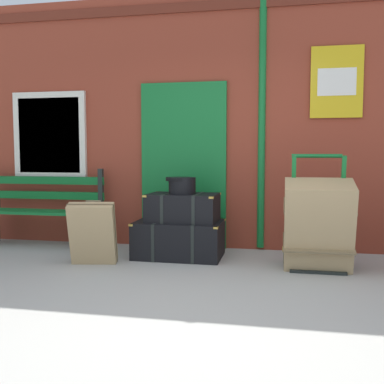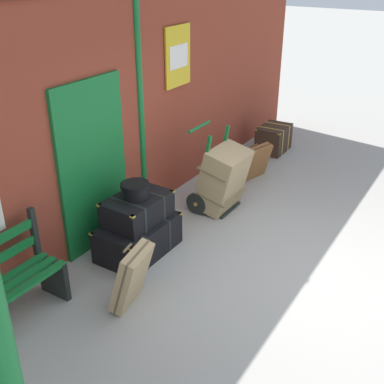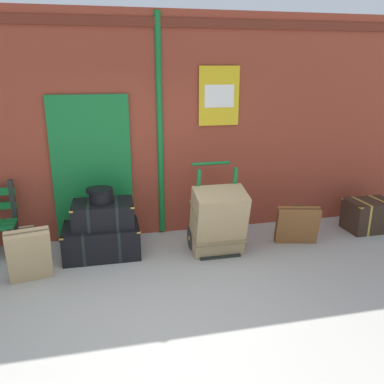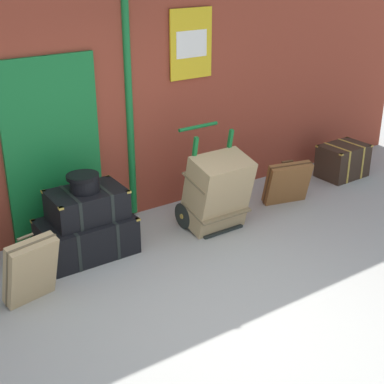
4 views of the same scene
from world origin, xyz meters
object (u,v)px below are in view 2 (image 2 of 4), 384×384
object	(u,v)px
round_hatbox	(136,189)
porters_trolley	(212,189)
large_brown_trunk	(223,179)
steamer_trunk_middle	(137,209)
suitcase_charcoal	(132,277)
suitcase_olive	(255,162)
steamer_trunk_base	(138,237)
corner_trunk	(273,139)

from	to	relation	value
round_hatbox	porters_trolley	distance (m)	1.63
large_brown_trunk	steamer_trunk_middle	bearing A→B (deg)	166.78
round_hatbox	suitcase_charcoal	xyz separation A→B (m)	(-0.86, -0.59, -0.50)
porters_trolley	large_brown_trunk	size ratio (longest dim) A/B	1.25
steamer_trunk_middle	suitcase_charcoal	bearing A→B (deg)	-145.93
round_hatbox	suitcase_olive	xyz separation A→B (m)	(2.71, -0.29, -0.56)
round_hatbox	suitcase_olive	distance (m)	2.78
suitcase_olive	steamer_trunk_base	bearing A→B (deg)	174.49
steamer_trunk_middle	porters_trolley	world-z (taller)	porters_trolley
suitcase_charcoal	porters_trolley	bearing A→B (deg)	9.82
porters_trolley	corner_trunk	size ratio (longest dim) A/B	1.72
steamer_trunk_middle	suitcase_olive	xyz separation A→B (m)	(2.69, -0.29, -0.29)
large_brown_trunk	corner_trunk	size ratio (longest dim) A/B	1.37
steamer_trunk_base	large_brown_trunk	xyz separation A→B (m)	(1.54, -0.33, 0.27)
steamer_trunk_base	steamer_trunk_middle	xyz separation A→B (m)	(0.04, 0.02, 0.37)
steamer_trunk_middle	steamer_trunk_base	bearing A→B (deg)	-152.07
porters_trolley	large_brown_trunk	distance (m)	0.27
porters_trolley	suitcase_charcoal	xyz separation A→B (m)	(-2.37, -0.41, 0.07)
porters_trolley	suitcase_charcoal	world-z (taller)	porters_trolley
steamer_trunk_middle	suitcase_olive	world-z (taller)	steamer_trunk_middle
steamer_trunk_base	corner_trunk	size ratio (longest dim) A/B	1.45
round_hatbox	large_brown_trunk	world-z (taller)	large_brown_trunk
steamer_trunk_base	suitcase_charcoal	size ratio (longest dim) A/B	1.44
round_hatbox	suitcase_charcoal	world-z (taller)	round_hatbox
porters_trolley	large_brown_trunk	world-z (taller)	porters_trolley
porters_trolley	corner_trunk	world-z (taller)	porters_trolley
round_hatbox	large_brown_trunk	distance (m)	1.59
steamer_trunk_base	corner_trunk	world-z (taller)	corner_trunk
steamer_trunk_base	large_brown_trunk	bearing A→B (deg)	-12.04
steamer_trunk_middle	suitcase_charcoal	xyz separation A→B (m)	(-0.87, -0.59, -0.23)
steamer_trunk_middle	large_brown_trunk	size ratio (longest dim) A/B	0.86
steamer_trunk_base	large_brown_trunk	size ratio (longest dim) A/B	1.06
suitcase_olive	large_brown_trunk	bearing A→B (deg)	-176.92
steamer_trunk_base	steamer_trunk_middle	world-z (taller)	steamer_trunk_middle
steamer_trunk_base	round_hatbox	bearing A→B (deg)	35.05
steamer_trunk_base	corner_trunk	bearing A→B (deg)	-0.26
steamer_trunk_middle	suitcase_charcoal	size ratio (longest dim) A/B	1.17
suitcase_olive	corner_trunk	xyz separation A→B (m)	(1.34, 0.25, -0.05)
steamer_trunk_middle	corner_trunk	distance (m)	4.04
suitcase_olive	suitcase_charcoal	world-z (taller)	suitcase_charcoal
steamer_trunk_base	suitcase_olive	size ratio (longest dim) A/B	1.58
steamer_trunk_middle	large_brown_trunk	bearing A→B (deg)	-13.22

